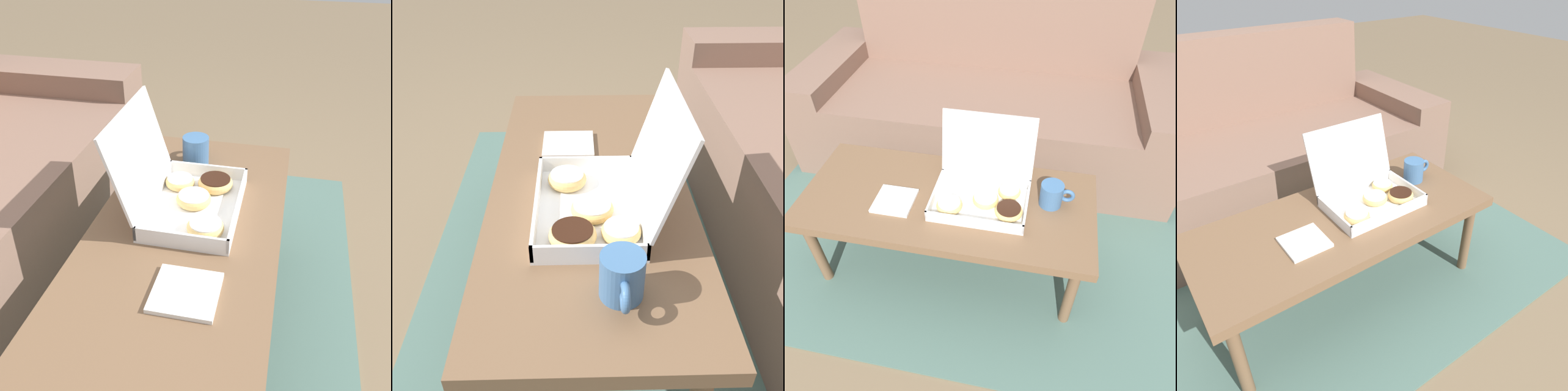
{
  "view_description": "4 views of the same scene",
  "coord_description": "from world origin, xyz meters",
  "views": [
    {
      "loc": [
        -0.94,
        -0.35,
        1.2
      ],
      "look_at": [
        0.14,
        -0.11,
        0.47
      ],
      "focal_mm": 42.0,
      "sensor_mm": 36.0,
      "label": 1
    },
    {
      "loc": [
        1.05,
        -0.13,
        1.11
      ],
      "look_at": [
        0.14,
        -0.11,
        0.47
      ],
      "focal_mm": 42.0,
      "sensor_mm": 36.0,
      "label": 2
    },
    {
      "loc": [
        0.35,
        -1.16,
        1.51
      ],
      "look_at": [
        0.14,
        -0.11,
        0.47
      ],
      "focal_mm": 35.0,
      "sensor_mm": 36.0,
      "label": 3
    },
    {
      "loc": [
        -0.62,
        -1.17,
        1.33
      ],
      "look_at": [
        0.14,
        -0.11,
        0.47
      ],
      "focal_mm": 35.0,
      "sensor_mm": 36.0,
      "label": 4
    }
  ],
  "objects": [
    {
      "name": "napkin_stack",
      "position": [
        -0.2,
        -0.16,
        0.43
      ],
      "size": [
        0.16,
        0.16,
        0.01
      ],
      "color": "white",
      "rests_on": "coffee_table"
    },
    {
      "name": "coffee_table",
      "position": [
        0.0,
        -0.1,
        0.38
      ],
      "size": [
        1.2,
        0.53,
        0.42
      ],
      "color": "brown",
      "rests_on": "ground_plane"
    },
    {
      "name": "area_rug",
      "position": [
        0.0,
        0.3,
        0.01
      ],
      "size": [
        2.23,
        1.89,
        0.01
      ],
      "primitive_type": "cube",
      "color": "#4C6B60",
      "rests_on": "ground_plane"
    },
    {
      "name": "ground_plane",
      "position": [
        0.0,
        0.0,
        0.0
      ],
      "size": [
        12.0,
        12.0,
        0.0
      ],
      "primitive_type": "plane",
      "color": "#756047"
    },
    {
      "name": "pastry_box",
      "position": [
        0.15,
        -0.08,
        0.48
      ],
      "size": [
        0.38,
        0.33,
        0.3
      ],
      "color": "white",
      "rests_on": "coffee_table"
    },
    {
      "name": "coffee_mug",
      "position": [
        0.42,
        -0.05,
        0.47
      ],
      "size": [
        0.14,
        0.09,
        0.1
      ],
      "color": "#3D6693",
      "rests_on": "coffee_table"
    }
  ]
}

